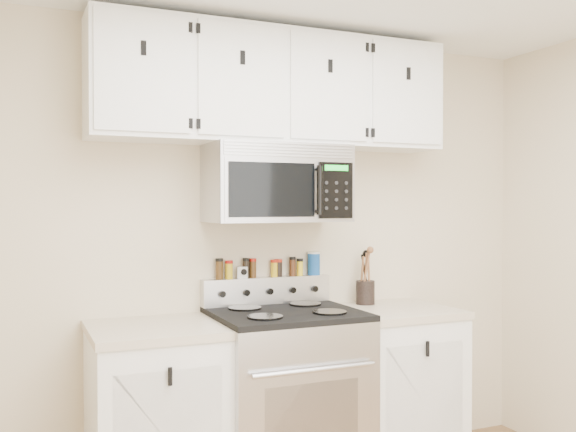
{
  "coord_description": "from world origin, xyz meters",
  "views": [
    {
      "loc": [
        -1.33,
        -1.69,
        1.51
      ],
      "look_at": [
        0.02,
        1.45,
        1.45
      ],
      "focal_mm": 40.0,
      "sensor_mm": 36.0,
      "label": 1
    }
  ],
  "objects_px": {
    "microwave": "(277,183)",
    "salt_canister": "(314,263)",
    "utensil_crock": "(365,290)",
    "range": "(286,398)"
  },
  "relations": [
    {
      "from": "range",
      "to": "salt_canister",
      "type": "distance_m",
      "value": 0.79
    },
    {
      "from": "microwave",
      "to": "salt_canister",
      "type": "distance_m",
      "value": 0.57
    },
    {
      "from": "salt_canister",
      "to": "range",
      "type": "bearing_deg",
      "value": -136.54
    },
    {
      "from": "utensil_crock",
      "to": "salt_canister",
      "type": "relative_size",
      "value": 2.43
    },
    {
      "from": "salt_canister",
      "to": "utensil_crock",
      "type": "bearing_deg",
      "value": -15.09
    },
    {
      "from": "utensil_crock",
      "to": "range",
      "type": "bearing_deg",
      "value": -161.47
    },
    {
      "from": "range",
      "to": "microwave",
      "type": "xyz_separation_m",
      "value": [
        0.0,
        0.13,
        1.14
      ]
    },
    {
      "from": "range",
      "to": "utensil_crock",
      "type": "xyz_separation_m",
      "value": [
        0.6,
        0.2,
        0.52
      ]
    },
    {
      "from": "utensil_crock",
      "to": "salt_canister",
      "type": "height_order",
      "value": "utensil_crock"
    },
    {
      "from": "microwave",
      "to": "utensil_crock",
      "type": "bearing_deg",
      "value": 7.06
    }
  ]
}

